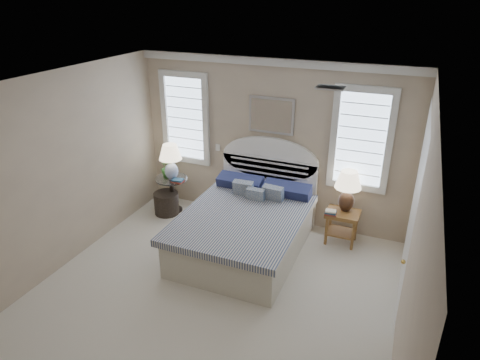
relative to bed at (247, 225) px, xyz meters
name	(u,v)px	position (x,y,z in m)	size (l,w,h in m)	color
floor	(204,306)	(0.00, -1.46, -0.39)	(4.50, 5.00, 0.01)	beige
ceiling	(194,92)	(0.00, -1.46, 2.31)	(4.50, 5.00, 0.01)	silver
wall_back	(271,143)	(0.00, 1.04, 0.96)	(4.50, 0.02, 2.70)	#C0AC90
wall_left	(47,180)	(-2.25, -1.46, 0.96)	(0.02, 5.00, 2.70)	#C0AC90
wall_right	(412,255)	(2.25, -1.46, 0.96)	(0.02, 5.00, 2.70)	#C0AC90
crown_molding	(273,62)	(0.00, 1.00, 2.25)	(4.50, 0.08, 0.12)	silver
hvac_vent	(331,88)	(1.20, -0.66, 2.29)	(0.30, 0.20, 0.02)	#B2B2B2
switch_plate	(218,147)	(-0.95, 1.03, 0.76)	(0.08, 0.01, 0.12)	silver
window_left	(186,118)	(-1.55, 1.02, 1.21)	(0.90, 0.06, 1.60)	#AFC4DD
window_right	(361,140)	(1.40, 1.02, 1.21)	(0.90, 0.06, 1.60)	#AFC4DD
painting	(271,115)	(0.00, 1.00, 1.43)	(0.74, 0.04, 0.58)	silver
closet_door	(413,212)	(2.23, -0.26, 0.81)	(0.02, 1.80, 2.40)	silver
bed	(247,225)	(0.00, 0.00, 0.00)	(1.72, 2.28, 1.47)	silver
side_table_left	(172,191)	(-1.65, 0.59, 0.00)	(0.56, 0.56, 0.63)	black
nightstand_right	(342,220)	(1.30, 0.69, 0.00)	(0.50, 0.40, 0.53)	#935F30
floor_pot	(166,203)	(-1.70, 0.47, -0.19)	(0.43, 0.43, 0.39)	black
lamp_left	(171,158)	(-1.63, 0.59, 0.63)	(0.51, 0.51, 0.63)	white
lamp_right	(348,186)	(1.32, 0.79, 0.54)	(0.46, 0.46, 0.65)	black
potted_plant	(167,167)	(-1.73, 0.60, 0.44)	(0.22, 0.22, 0.38)	#3A742E
books_left	(178,181)	(-1.46, 0.50, 0.27)	(0.20, 0.14, 0.05)	maroon
books_right	(331,213)	(1.14, 0.54, 0.18)	(0.18, 0.14, 0.07)	maroon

